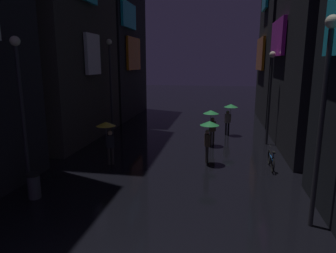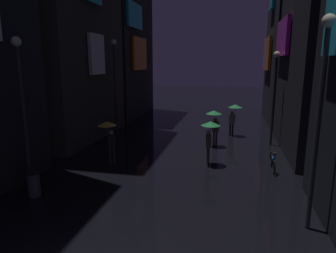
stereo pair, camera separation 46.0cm
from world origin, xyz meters
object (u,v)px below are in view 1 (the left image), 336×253
object	(u,v)px
pedestrian_near_crossing_green	(211,118)
pedestrian_far_right_yellow	(107,131)
trash_bin	(34,186)
bicycle_parked_at_storefront	(271,160)
streetlamp_left_near	(21,97)
pedestrian_foreground_left_green	(230,111)
streetlamp_left_far	(110,77)
streetlamp_right_far	(270,87)
pedestrian_foreground_right_green	(209,130)
streetlamp_right_near	(324,103)

from	to	relation	value
pedestrian_near_crossing_green	pedestrian_far_right_yellow	size ratio (longest dim) A/B	1.00
pedestrian_near_crossing_green	trash_bin	xyz separation A→B (m)	(-6.01, -8.17, -1.20)
bicycle_parked_at_storefront	streetlamp_left_near	xyz separation A→B (m)	(-9.60, -4.00, 3.17)
pedestrian_foreground_left_green	trash_bin	xyz separation A→B (m)	(-7.13, -10.96, -1.20)
pedestrian_far_right_yellow	streetlamp_left_far	distance (m)	6.75
pedestrian_near_crossing_green	streetlamp_right_far	bearing A→B (deg)	15.11
pedestrian_foreground_left_green	pedestrian_foreground_right_green	distance (m)	6.20
pedestrian_far_right_yellow	streetlamp_right_near	xyz separation A→B (m)	(7.96, -4.10, 2.06)
bicycle_parked_at_storefront	streetlamp_right_far	distance (m)	5.29
pedestrian_foreground_left_green	streetlamp_left_far	size ratio (longest dim) A/B	0.34
pedestrian_near_crossing_green	streetlamp_right_near	xyz separation A→B (m)	(3.29, -8.43, 2.06)
pedestrian_foreground_left_green	streetlamp_right_far	xyz separation A→B (m)	(2.17, -1.90, 1.73)
pedestrian_foreground_right_green	pedestrian_near_crossing_green	bearing A→B (deg)	89.88
pedestrian_foreground_left_green	pedestrian_foreground_right_green	bearing A→B (deg)	-100.45
streetlamp_right_far	streetlamp_left_near	bearing A→B (deg)	-140.20
streetlamp_right_near	bicycle_parked_at_storefront	bearing A→B (deg)	94.58
pedestrian_foreground_right_green	trash_bin	world-z (taller)	pedestrian_foreground_right_green
pedestrian_near_crossing_green	streetlamp_right_near	world-z (taller)	streetlamp_right_near
streetlamp_right_near	trash_bin	bearing A→B (deg)	178.37
pedestrian_foreground_left_green	trash_bin	size ratio (longest dim) A/B	2.28
streetlamp_right_far	trash_bin	size ratio (longest dim) A/B	5.84
streetlamp_right_far	trash_bin	bearing A→B (deg)	-135.75
pedestrian_far_right_yellow	streetlamp_left_far	xyz separation A→B (m)	(-2.04, 6.04, 2.20)
pedestrian_foreground_left_green	streetlamp_left_near	distance (m)	13.02
pedestrian_far_right_yellow	bicycle_parked_at_storefront	world-z (taller)	pedestrian_far_right_yellow
pedestrian_near_crossing_green	streetlamp_left_far	world-z (taller)	streetlamp_left_far
pedestrian_near_crossing_green	bicycle_parked_at_storefront	world-z (taller)	pedestrian_near_crossing_green
pedestrian_near_crossing_green	pedestrian_foreground_right_green	size ratio (longest dim) A/B	1.00
bicycle_parked_at_storefront	pedestrian_foreground_right_green	bearing A→B (deg)	177.41
streetlamp_right_far	streetlamp_left_far	world-z (taller)	streetlamp_left_far
pedestrian_near_crossing_green	streetlamp_left_far	distance (m)	7.26
pedestrian_far_right_yellow	streetlamp_right_far	xyz separation A→B (m)	(7.96, 5.22, 1.73)
pedestrian_near_crossing_green	pedestrian_foreground_right_green	bearing A→B (deg)	-90.12
pedestrian_far_right_yellow	streetlamp_left_near	xyz separation A→B (m)	(-2.04, -3.11, 1.89)
pedestrian_foreground_left_green	streetlamp_right_near	world-z (taller)	streetlamp_right_near
streetlamp_left_far	pedestrian_near_crossing_green	bearing A→B (deg)	-14.28
bicycle_parked_at_storefront	streetlamp_right_near	distance (m)	6.02
streetlamp_left_near	streetlamp_right_near	distance (m)	10.05
streetlamp_right_far	streetlamp_left_far	size ratio (longest dim) A/B	0.86
pedestrian_far_right_yellow	pedestrian_foreground_right_green	world-z (taller)	same
bicycle_parked_at_storefront	streetlamp_right_far	xyz separation A→B (m)	(0.40, 4.33, 3.01)
streetlamp_left_near	trash_bin	size ratio (longest dim) A/B	6.16
streetlamp_right_near	trash_bin	size ratio (longest dim) A/B	6.48
pedestrian_foreground_left_green	bicycle_parked_at_storefront	size ratio (longest dim) A/B	1.16
streetlamp_right_far	streetlamp_left_near	distance (m)	13.02
pedestrian_near_crossing_green	pedestrian_foreground_left_green	bearing A→B (deg)	68.18
streetlamp_right_far	streetlamp_right_near	bearing A→B (deg)	-90.00
trash_bin	pedestrian_foreground_left_green	bearing A→B (deg)	56.97
streetlamp_left_near	trash_bin	xyz separation A→B (m)	(0.70, -0.73, -3.09)
streetlamp_right_far	streetlamp_left_near	size ratio (longest dim) A/B	0.95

